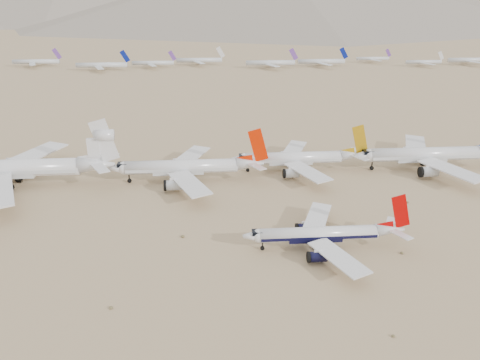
{
  "coord_description": "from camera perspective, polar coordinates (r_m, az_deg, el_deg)",
  "views": [
    {
      "loc": [
        -23.76,
        -96.17,
        60.56
      ],
      "look_at": [
        -13.4,
        36.57,
        7.0
      ],
      "focal_mm": 35.0,
      "sensor_mm": 36.0,
      "label": 1
    }
  ],
  "objects": [
    {
      "name": "row2_navy_widebody",
      "position": [
        184.91,
        22.2,
        2.9
      ],
      "size": [
        54.72,
        53.51,
        19.47
      ],
      "color": "silver",
      "rests_on": "ground"
    },
    {
      "name": "distant_storage_row",
      "position": [
        425.07,
        5.24,
        14.24
      ],
      "size": [
        606.05,
        67.86,
        15.52
      ],
      "color": "silver",
      "rests_on": "ground"
    },
    {
      "name": "ground",
      "position": [
        116.1,
        8.14,
        -9.78
      ],
      "size": [
        7000.0,
        7000.0,
        0.0
      ],
      "primitive_type": "plane",
      "color": "#886D4F",
      "rests_on": "ground"
    },
    {
      "name": "row2_gold_tail",
      "position": [
        170.94,
        7.18,
        2.66
      ],
      "size": [
        47.19,
        46.15,
        16.8
      ],
      "color": "silver",
      "rests_on": "ground"
    },
    {
      "name": "row2_white_trijet",
      "position": [
        171.38,
        -25.55,
        1.35
      ],
      "size": [
        64.42,
        62.96,
        22.83
      ],
      "color": "silver",
      "rests_on": "ground"
    },
    {
      "name": "desert_scrub",
      "position": [
        91.59,
        12.82,
        -19.91
      ],
      "size": [
        277.4,
        121.67,
        0.63
      ],
      "color": "brown",
      "rests_on": "ground"
    },
    {
      "name": "main_airliner",
      "position": [
        120.67,
        10.36,
        -6.48
      ],
      "size": [
        40.33,
        39.39,
        14.23
      ],
      "color": "silver",
      "rests_on": "ground"
    },
    {
      "name": "row2_orange_tail",
      "position": [
        160.66,
        -6.35,
        1.59
      ],
      "size": [
        51.26,
        50.15,
        18.29
      ],
      "color": "silver",
      "rests_on": "ground"
    }
  ]
}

